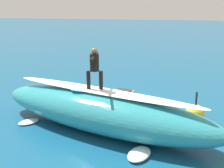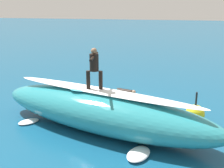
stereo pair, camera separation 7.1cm
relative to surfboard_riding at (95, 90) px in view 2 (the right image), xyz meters
name	(u,v)px [view 2 (the right image)]	position (x,y,z in m)	size (l,w,h in m)	color
ground_plane	(105,109)	(0.07, -2.06, -1.57)	(120.00, 120.00, 0.00)	#145175
wave_crest	(101,111)	(-0.27, 0.09, -0.80)	(9.20, 2.21, 1.54)	teal
wave_foam_lip	(101,91)	(-0.27, 0.09, 0.00)	(7.82, 0.77, 0.08)	white
surfboard_riding	(95,90)	(0.00, 0.00, 0.00)	(1.86, 0.54, 0.07)	#33B2D1
surfer_riding	(94,66)	(0.00, 0.00, 0.93)	(0.61, 1.46, 1.54)	black
surfboard_paddling	(125,95)	(-0.56, -4.05, -1.53)	(1.97, 0.55, 0.10)	#EAE5C6
surfer_paddling	(122,92)	(-0.44, -4.09, -1.35)	(1.69, 0.74, 0.31)	black
buoy_marker	(195,114)	(-3.82, -1.27, -1.19)	(0.77, 0.77, 1.30)	yellow
foam_patch_near	(29,122)	(2.79, -0.03, -1.52)	(0.84, 0.52, 0.11)	white
foam_patch_mid	(138,154)	(-1.84, 1.74, -1.49)	(1.09, 0.66, 0.17)	white
foam_patch_far	(69,112)	(1.52, -1.29, -1.51)	(0.61, 0.42, 0.13)	white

